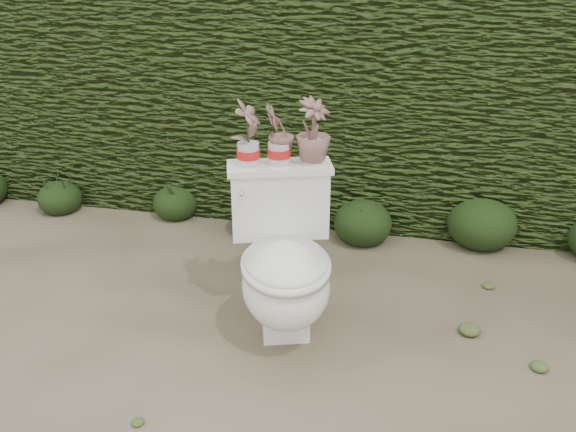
% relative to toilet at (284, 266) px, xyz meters
% --- Properties ---
extents(ground, '(60.00, 60.00, 0.00)m').
position_rel_toilet_xyz_m(ground, '(-0.06, 0.04, -0.36)').
color(ground, '#83775A').
rests_on(ground, ground).
extents(hedge, '(8.00, 1.00, 1.60)m').
position_rel_toilet_xyz_m(hedge, '(-0.06, 1.64, 0.44)').
color(hedge, '#384F1A').
rests_on(hedge, ground).
extents(toilet, '(0.64, 0.78, 0.78)m').
position_rel_toilet_xyz_m(toilet, '(0.00, 0.00, 0.00)').
color(toilet, white).
rests_on(toilet, ground).
extents(potted_plant_left, '(0.14, 0.18, 0.30)m').
position_rel_toilet_xyz_m(potted_plant_left, '(-0.21, 0.18, 0.57)').
color(potted_plant_left, '#367323').
rests_on(potted_plant_left, toilet).
extents(potted_plant_center, '(0.18, 0.19, 0.28)m').
position_rel_toilet_xyz_m(potted_plant_center, '(-0.08, 0.23, 0.56)').
color(potted_plant_center, '#367323').
rests_on(potted_plant_center, toilet).
extents(potted_plant_right, '(0.23, 0.23, 0.30)m').
position_rel_toilet_xyz_m(potted_plant_right, '(0.08, 0.28, 0.57)').
color(potted_plant_right, '#367323').
rests_on(potted_plant_right, toilet).
extents(liriope_clump_1, '(0.30, 0.30, 0.24)m').
position_rel_toilet_xyz_m(liriope_clump_1, '(-1.85, 1.05, -0.23)').
color(liriope_clump_1, '#213512').
rests_on(liriope_clump_1, ground).
extents(liriope_clump_2, '(0.31, 0.31, 0.25)m').
position_rel_toilet_xyz_m(liriope_clump_2, '(-1.02, 1.14, -0.23)').
color(liriope_clump_2, '#213512').
rests_on(liriope_clump_2, ground).
extents(liriope_clump_3, '(0.40, 0.40, 0.32)m').
position_rel_toilet_xyz_m(liriope_clump_3, '(-0.37, 1.03, -0.19)').
color(liriope_clump_3, '#213512').
rests_on(liriope_clump_3, ground).
extents(liriope_clump_4, '(0.37, 0.37, 0.29)m').
position_rel_toilet_xyz_m(liriope_clump_4, '(0.27, 1.05, -0.21)').
color(liriope_clump_4, '#213512').
rests_on(liriope_clump_4, ground).
extents(liriope_clump_5, '(0.43, 0.43, 0.34)m').
position_rel_toilet_xyz_m(liriope_clump_5, '(1.00, 1.16, -0.18)').
color(liriope_clump_5, '#213512').
rests_on(liriope_clump_5, ground).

